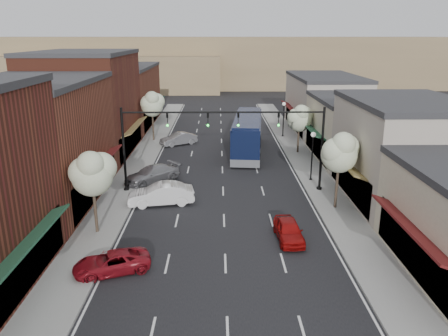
{
  "coord_description": "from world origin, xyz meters",
  "views": [
    {
      "loc": [
        -0.36,
        -26.11,
        12.41
      ],
      "look_at": [
        0.07,
        7.37,
        2.2
      ],
      "focal_mm": 35.0,
      "sensor_mm": 36.0,
      "label": 1
    }
  ],
  "objects_px": {
    "lamp_post_far": "(284,114)",
    "parked_car_a": "(112,263)",
    "signal_mast_right": "(293,137)",
    "signal_mast_left": "(153,137)",
    "tree_right_near": "(340,151)",
    "coach_bus": "(248,134)",
    "tree_left_near": "(92,172)",
    "lamp_post_near": "(313,148)",
    "parked_car_b": "(161,194)",
    "parked_car_e": "(179,139)",
    "parked_car_c": "(152,174)",
    "red_hatchback": "(289,230)",
    "tree_left_far": "(152,104)",
    "tree_right_far": "(300,117)"
  },
  "relations": [
    {
      "from": "tree_left_near",
      "to": "lamp_post_near",
      "type": "xyz_separation_m",
      "value": [
        16.05,
        10.56,
        -1.22
      ]
    },
    {
      "from": "tree_right_near",
      "to": "tree_left_near",
      "type": "relative_size",
      "value": 1.05
    },
    {
      "from": "coach_bus",
      "to": "parked_car_c",
      "type": "bearing_deg",
      "value": -125.79
    },
    {
      "from": "tree_left_near",
      "to": "tree_left_far",
      "type": "height_order",
      "value": "tree_left_far"
    },
    {
      "from": "tree_left_far",
      "to": "lamp_post_near",
      "type": "distance_m",
      "value": 22.33
    },
    {
      "from": "signal_mast_right",
      "to": "parked_car_e",
      "type": "bearing_deg",
      "value": 123.68
    },
    {
      "from": "signal_mast_left",
      "to": "tree_right_near",
      "type": "distance_m",
      "value": 14.55
    },
    {
      "from": "lamp_post_far",
      "to": "parked_car_c",
      "type": "distance_m",
      "value": 22.64
    },
    {
      "from": "lamp_post_near",
      "to": "tree_left_near",
      "type": "bearing_deg",
      "value": -146.67
    },
    {
      "from": "parked_car_e",
      "to": "tree_right_far",
      "type": "bearing_deg",
      "value": 40.66
    },
    {
      "from": "tree_right_near",
      "to": "tree_right_far",
      "type": "xyz_separation_m",
      "value": [
        0.0,
        16.0,
        -0.46
      ]
    },
    {
      "from": "lamp_post_near",
      "to": "red_hatchback",
      "type": "relative_size",
      "value": 1.15
    },
    {
      "from": "lamp_post_near",
      "to": "parked_car_b",
      "type": "distance_m",
      "value": 13.85
    },
    {
      "from": "signal_mast_right",
      "to": "parked_car_a",
      "type": "distance_m",
      "value": 17.93
    },
    {
      "from": "red_hatchback",
      "to": "tree_left_near",
      "type": "bearing_deg",
      "value": 172.59
    },
    {
      "from": "tree_right_near",
      "to": "coach_bus",
      "type": "bearing_deg",
      "value": 108.48
    },
    {
      "from": "signal_mast_right",
      "to": "lamp_post_far",
      "type": "relative_size",
      "value": 1.85
    },
    {
      "from": "parked_car_e",
      "to": "red_hatchback",
      "type": "bearing_deg",
      "value": -12.46
    },
    {
      "from": "lamp_post_near",
      "to": "parked_car_a",
      "type": "height_order",
      "value": "lamp_post_near"
    },
    {
      "from": "parked_car_b",
      "to": "tree_right_near",
      "type": "bearing_deg",
      "value": 75.17
    },
    {
      "from": "signal_mast_right",
      "to": "signal_mast_left",
      "type": "relative_size",
      "value": 1.0
    },
    {
      "from": "signal_mast_left",
      "to": "coach_bus",
      "type": "bearing_deg",
      "value": 55.98
    },
    {
      "from": "tree_right_near",
      "to": "lamp_post_far",
      "type": "relative_size",
      "value": 1.34
    },
    {
      "from": "parked_car_a",
      "to": "parked_car_e",
      "type": "distance_m",
      "value": 28.92
    },
    {
      "from": "lamp_post_near",
      "to": "parked_car_b",
      "type": "xyz_separation_m",
      "value": [
        -12.57,
        -5.38,
        -2.18
      ]
    },
    {
      "from": "tree_left_far",
      "to": "parked_car_a",
      "type": "distance_m",
      "value": 31.14
    },
    {
      "from": "tree_left_far",
      "to": "parked_car_b",
      "type": "bearing_deg",
      "value": -80.51
    },
    {
      "from": "tree_right_far",
      "to": "coach_bus",
      "type": "xyz_separation_m",
      "value": [
        -5.53,
        0.55,
        -1.91
      ]
    },
    {
      "from": "lamp_post_near",
      "to": "lamp_post_far",
      "type": "height_order",
      "value": "same"
    },
    {
      "from": "tree_left_far",
      "to": "red_hatchback",
      "type": "distance_m",
      "value": 29.94
    },
    {
      "from": "parked_car_c",
      "to": "red_hatchback",
      "type": "bearing_deg",
      "value": 1.26
    },
    {
      "from": "tree_right_near",
      "to": "parked_car_a",
      "type": "bearing_deg",
      "value": -148.8
    },
    {
      "from": "coach_bus",
      "to": "signal_mast_right",
      "type": "bearing_deg",
      "value": -71.5
    },
    {
      "from": "lamp_post_far",
      "to": "parked_car_b",
      "type": "xyz_separation_m",
      "value": [
        -12.57,
        -22.88,
        -2.18
      ]
    },
    {
      "from": "parked_car_a",
      "to": "tree_left_near",
      "type": "bearing_deg",
      "value": -177.12
    },
    {
      "from": "lamp_post_far",
      "to": "tree_left_near",
      "type": "bearing_deg",
      "value": -119.78
    },
    {
      "from": "tree_right_near",
      "to": "parked_car_e",
      "type": "height_order",
      "value": "tree_right_near"
    },
    {
      "from": "tree_right_far",
      "to": "lamp_post_near",
      "type": "relative_size",
      "value": 1.22
    },
    {
      "from": "tree_right_far",
      "to": "lamp_post_far",
      "type": "distance_m",
      "value": 8.13
    },
    {
      "from": "lamp_post_far",
      "to": "parked_car_a",
      "type": "height_order",
      "value": "lamp_post_far"
    },
    {
      "from": "tree_left_near",
      "to": "lamp_post_near",
      "type": "distance_m",
      "value": 19.25
    },
    {
      "from": "signal_mast_left",
      "to": "parked_car_b",
      "type": "height_order",
      "value": "signal_mast_left"
    },
    {
      "from": "parked_car_a",
      "to": "parked_car_b",
      "type": "relative_size",
      "value": 0.83
    },
    {
      "from": "tree_left_far",
      "to": "parked_car_c",
      "type": "height_order",
      "value": "tree_left_far"
    },
    {
      "from": "tree_left_near",
      "to": "parked_car_c",
      "type": "xyz_separation_m",
      "value": [
        2.05,
        10.41,
        -3.48
      ]
    },
    {
      "from": "coach_bus",
      "to": "red_hatchback",
      "type": "height_order",
      "value": "coach_bus"
    },
    {
      "from": "tree_right_far",
      "to": "parked_car_b",
      "type": "height_order",
      "value": "tree_right_far"
    },
    {
      "from": "signal_mast_left",
      "to": "parked_car_e",
      "type": "distance_m",
      "value": 16.51
    },
    {
      "from": "tree_right_near",
      "to": "coach_bus",
      "type": "xyz_separation_m",
      "value": [
        -5.53,
        16.55,
        -2.37
      ]
    },
    {
      "from": "coach_bus",
      "to": "parked_car_a",
      "type": "height_order",
      "value": "coach_bus"
    }
  ]
}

